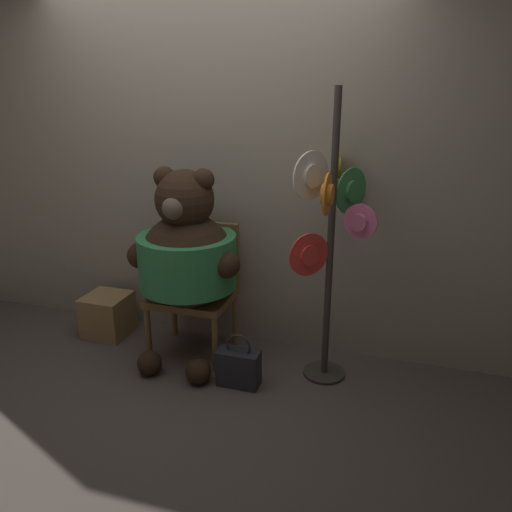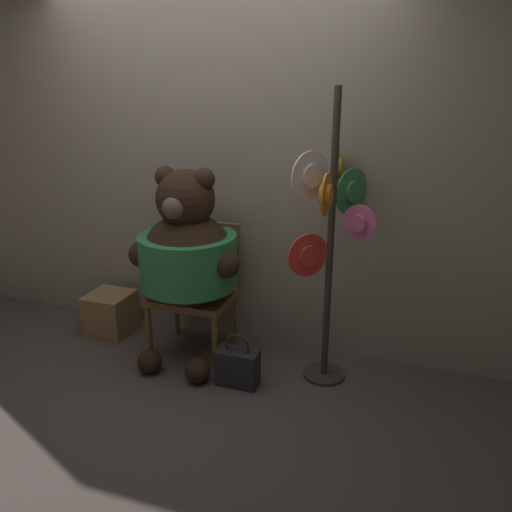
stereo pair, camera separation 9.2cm
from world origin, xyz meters
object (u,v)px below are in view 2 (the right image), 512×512
object	(u,v)px
chair	(197,282)
teddy_bear	(188,254)
hat_display_rack	(331,230)
handbag_on_ground	(238,367)

from	to	relation	value
chair	teddy_bear	size ratio (longest dim) A/B	0.69
teddy_bear	hat_display_rack	bearing A→B (deg)	3.17
hat_display_rack	handbag_on_ground	distance (m)	1.07
hat_display_rack	chair	bearing A→B (deg)	173.70
handbag_on_ground	teddy_bear	bearing A→B (deg)	153.17
chair	teddy_bear	distance (m)	0.31
chair	hat_display_rack	distance (m)	1.10
chair	hat_display_rack	world-z (taller)	hat_display_rack
chair	handbag_on_ground	size ratio (longest dim) A/B	2.57
chair	handbag_on_ground	bearing A→B (deg)	-40.03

